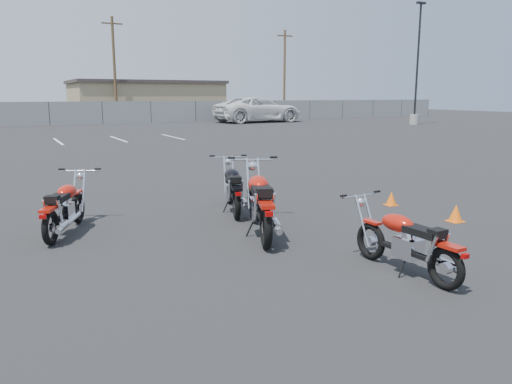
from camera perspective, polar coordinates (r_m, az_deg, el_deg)
name	(u,v)px	position (r m, az deg, el deg)	size (l,w,h in m)	color
ground	(262,238)	(8.17, 0.69, -5.32)	(120.00, 120.00, 0.00)	black
motorcycle_front_red	(65,208)	(8.95, -21.00, -1.68)	(1.22, 1.94, 0.98)	black
motorcycle_second_black	(233,188)	(9.98, -2.61, 0.43)	(1.11, 2.07, 1.02)	black
motorcycle_third_red	(260,203)	(8.27, 0.51, -1.28)	(1.34, 2.37, 1.18)	black
motorcycle_rear_red	(407,242)	(6.79, 16.83, -5.52)	(0.73, 1.90, 0.93)	black
training_cone_near	(391,198)	(10.95, 15.20, -0.71)	(0.24, 0.24, 0.29)	#FF660D
training_cone_far	(456,213)	(9.91, 21.87, -2.25)	(0.27, 0.27, 0.32)	#FF660D
light_pole_east	(416,94)	(41.86, 17.78, 10.57)	(0.80, 0.70, 9.25)	gray
chainlink_fence	(49,113)	(42.11, -22.57, 8.29)	(80.06, 0.06, 1.80)	slate
tan_building_east	(145,99)	(52.73, -12.52, 10.29)	(14.40, 9.40, 3.70)	#93825F
utility_pole_c	(114,67)	(46.99, -15.88, 13.53)	(1.80, 0.24, 9.00)	#473421
utility_pole_d	(284,72)	(54.53, 3.27, 13.52)	(1.80, 0.24, 9.00)	#473421
parking_line_stripes	(26,143)	(27.04, -24.84, 5.14)	(15.12, 4.00, 0.01)	silver
white_van	(258,102)	(43.38, 0.26, 10.21)	(8.87, 3.55, 3.37)	silver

